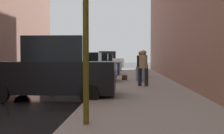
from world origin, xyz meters
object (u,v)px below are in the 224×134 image
object	(u,v)px
parked_black_suv	(53,71)
fire_hydrant	(111,76)
parked_blue_sedan	(94,66)
parked_white_van	(106,61)
parked_gray_coupe	(81,69)
pedestrian_in_jeans	(140,65)
pedestrian_with_beanie	(144,63)
pedestrian_in_tan_coat	(143,66)
parked_silver_sedan	(102,64)
duffel_bag	(125,77)
pedestrian_in_red_jacket	(144,63)

from	to	relation	value
parked_black_suv	fire_hydrant	xyz separation A→B (m)	(1.80, 4.59, -0.54)
parked_blue_sedan	parked_white_van	size ratio (longest dim) A/B	0.92
parked_gray_coupe	pedestrian_in_jeans	distance (m)	3.44
parked_blue_sedan	fire_hydrant	world-z (taller)	parked_blue_sedan
parked_black_suv	pedestrian_with_beanie	distance (m)	8.80
parked_blue_sedan	pedestrian_in_jeans	distance (m)	6.97
parked_gray_coupe	pedestrian_in_tan_coat	world-z (taller)	pedestrian_in_tan_coat
parked_silver_sedan	pedestrian_in_jeans	xyz separation A→B (m)	(3.40, -11.78, 0.26)
pedestrian_in_jeans	parked_silver_sedan	bearing A→B (deg)	106.11
parked_white_van	duffel_bag	size ratio (longest dim) A/B	10.47
pedestrian_with_beanie	duffel_bag	size ratio (longest dim) A/B	4.04
parked_black_suv	pedestrian_in_tan_coat	size ratio (longest dim) A/B	2.71
duffel_bag	pedestrian_with_beanie	bearing A→B (deg)	51.72
parked_gray_coupe	parked_blue_sedan	bearing A→B (deg)	90.00
parked_silver_sedan	pedestrian_in_jeans	size ratio (longest dim) A/B	2.49
parked_silver_sedan	parked_white_van	distance (m)	5.56
parked_gray_coupe	fire_hydrant	size ratio (longest dim) A/B	5.98
parked_white_van	fire_hydrant	distance (m)	17.82
parked_white_van	parked_blue_sedan	bearing A→B (deg)	-90.00
parked_gray_coupe	parked_blue_sedan	distance (m)	5.63
parked_gray_coupe	fire_hydrant	bearing A→B (deg)	-24.55
parked_silver_sedan	pedestrian_in_tan_coat	distance (m)	14.11
parked_black_suv	duffel_bag	xyz separation A→B (m)	(2.51, 6.27, -0.74)
parked_blue_sedan	pedestrian_in_jeans	xyz separation A→B (m)	(3.40, -6.07, 0.26)
parked_blue_sedan	duffel_bag	bearing A→B (deg)	-62.32
parked_silver_sedan	parked_white_van	world-z (taller)	parked_white_van
parked_gray_coupe	pedestrian_in_red_jacket	distance (m)	5.40
parked_black_suv	parked_blue_sedan	world-z (taller)	parked_black_suv
pedestrian_in_red_jacket	parked_black_suv	bearing A→B (deg)	-112.89
parked_silver_sedan	fire_hydrant	world-z (taller)	parked_silver_sedan
parked_silver_sedan	pedestrian_in_jeans	world-z (taller)	pedestrian_in_jeans
pedestrian_in_jeans	parked_blue_sedan	bearing A→B (deg)	119.25
pedestrian_in_tan_coat	duffel_bag	xyz separation A→B (m)	(-0.93, 3.20, -0.81)
parked_black_suv	parked_gray_coupe	size ratio (longest dim) A/B	1.10
pedestrian_in_tan_coat	pedestrian_with_beanie	bearing A→B (deg)	85.60
pedestrian_in_red_jacket	duffel_bag	xyz separation A→B (m)	(-1.37, -2.90, -0.81)
parked_blue_sedan	pedestrian_in_jeans	bearing A→B (deg)	-60.75
parked_black_suv	parked_gray_coupe	distance (m)	5.42
parked_blue_sedan	pedestrian_in_red_jacket	xyz separation A→B (m)	(3.87, -1.88, 0.26)
pedestrian_in_jeans	pedestrian_in_red_jacket	bearing A→B (deg)	83.60
parked_black_suv	pedestrian_in_jeans	xyz separation A→B (m)	(3.40, 4.98, 0.07)
pedestrian_in_tan_coat	pedestrian_in_red_jacket	bearing A→B (deg)	85.93
parked_silver_sedan	pedestrian_in_jeans	bearing A→B (deg)	-73.89
parked_black_suv	parked_white_van	bearing A→B (deg)	90.00
parked_gray_coupe	pedestrian_in_red_jacket	world-z (taller)	pedestrian_in_red_jacket
duffel_bag	pedestrian_in_tan_coat	bearing A→B (deg)	-73.76
parked_black_suv	parked_white_van	world-z (taller)	same
parked_gray_coupe	pedestrian_in_tan_coat	distance (m)	4.17
fire_hydrant	pedestrian_with_beanie	distance (m)	3.95
pedestrian_with_beanie	duffel_bag	bearing A→B (deg)	-128.28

